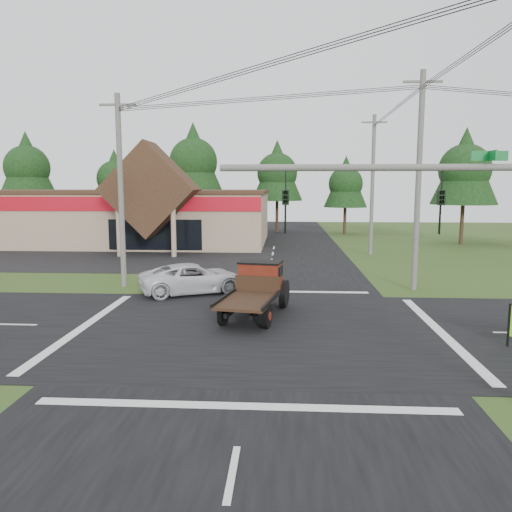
{
  "coord_description": "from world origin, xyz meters",
  "views": [
    {
      "loc": [
        0.99,
        -19.01,
        5.59
      ],
      "look_at": [
        -0.41,
        5.07,
        2.2
      ],
      "focal_mm": 35.0,
      "sensor_mm": 36.0,
      "label": 1
    }
  ],
  "objects": [
    {
      "name": "tree_side_ne",
      "position": [
        18.0,
        30.0,
        7.38
      ],
      "size": [
        6.16,
        6.16,
        11.11
      ],
      "color": "#332316",
      "rests_on": "ground"
    },
    {
      "name": "traffic_signal_mast",
      "position": [
        5.82,
        -7.5,
        4.43
      ],
      "size": [
        8.12,
        0.24,
        7.0
      ],
      "color": "#595651",
      "rests_on": "ground"
    },
    {
      "name": "parking_apron",
      "position": [
        -14.0,
        19.0,
        0.01
      ],
      "size": [
        28.0,
        14.0,
        0.02
      ],
      "primitive_type": "cube",
      "color": "black",
      "rests_on": "ground"
    },
    {
      "name": "tree_row_d",
      "position": [
        0.0,
        42.0,
        7.38
      ],
      "size": [
        6.16,
        6.16,
        11.11
      ],
      "color": "#332316",
      "rests_on": "ground"
    },
    {
      "name": "road_ew",
      "position": [
        0.0,
        0.0,
        0.01
      ],
      "size": [
        120.0,
        12.0,
        0.02
      ],
      "primitive_type": "cube",
      "color": "black",
      "rests_on": "ground"
    },
    {
      "name": "utility_pole_n",
      "position": [
        8.0,
        22.0,
        5.74
      ],
      "size": [
        2.0,
        0.3,
        11.2
      ],
      "color": "#595651",
      "rests_on": "ground"
    },
    {
      "name": "tree_row_a",
      "position": [
        -30.0,
        40.0,
        8.05
      ],
      "size": [
        6.72,
        6.72,
        12.12
      ],
      "color": "#332316",
      "rests_on": "ground"
    },
    {
      "name": "ground",
      "position": [
        0.0,
        0.0,
        0.0
      ],
      "size": [
        120.0,
        120.0,
        0.0
      ],
      "primitive_type": "plane",
      "color": "#33491A",
      "rests_on": "ground"
    },
    {
      "name": "cvs_building",
      "position": [
        -15.7,
        29.57,
        2.78
      ],
      "size": [
        30.4,
        18.2,
        9.19
      ],
      "color": "tan",
      "rests_on": "ground"
    },
    {
      "name": "tree_row_b",
      "position": [
        -20.0,
        42.0,
        6.7
      ],
      "size": [
        5.6,
        5.6,
        10.1
      ],
      "color": "#332316",
      "rests_on": "ground"
    },
    {
      "name": "white_pickup",
      "position": [
        -3.79,
        6.54,
        0.78
      ],
      "size": [
        6.18,
        4.68,
        1.56
      ],
      "primitive_type": "imported",
      "rotation": [
        0.0,
        0.0,
        2.0
      ],
      "color": "silver",
      "rests_on": "ground"
    },
    {
      "name": "utility_pole_nw",
      "position": [
        -8.0,
        8.0,
        5.39
      ],
      "size": [
        2.0,
        0.3,
        10.5
      ],
      "color": "#595651",
      "rests_on": "ground"
    },
    {
      "name": "tree_row_c",
      "position": [
        -10.0,
        41.0,
        8.72
      ],
      "size": [
        7.28,
        7.28,
        13.13
      ],
      "color": "#332316",
      "rests_on": "ground"
    },
    {
      "name": "utility_pole_ne",
      "position": [
        8.0,
        8.0,
        5.89
      ],
      "size": [
        2.0,
        0.3,
        11.5
      ],
      "color": "#595651",
      "rests_on": "ground"
    },
    {
      "name": "antique_flatbed_truck",
      "position": [
        -0.29,
        1.89,
        1.15
      ],
      "size": [
        3.09,
        5.8,
        2.3
      ],
      "primitive_type": null,
      "rotation": [
        0.0,
        0.0,
        -0.19
      ],
      "color": "#50180B",
      "rests_on": "ground"
    },
    {
      "name": "tree_row_e",
      "position": [
        8.0,
        40.0,
        6.03
      ],
      "size": [
        5.04,
        5.04,
        9.09
      ],
      "color": "#332316",
      "rests_on": "ground"
    },
    {
      "name": "road_ns",
      "position": [
        0.0,
        0.0,
        0.01
      ],
      "size": [
        12.0,
        120.0,
        0.02
      ],
      "primitive_type": "cube",
      "color": "black",
      "rests_on": "ground"
    }
  ]
}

